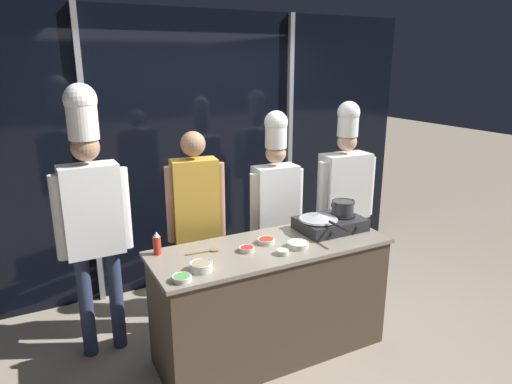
% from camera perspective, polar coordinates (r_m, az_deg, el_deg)
% --- Properties ---
extents(ground_plane, '(24.00, 24.00, 0.00)m').
position_cam_1_polar(ground_plane, '(3.86, 1.81, -19.17)').
color(ground_plane, gray).
extents(window_wall_back, '(4.93, 0.09, 2.70)m').
position_cam_1_polar(window_wall_back, '(4.62, -7.29, 5.00)').
color(window_wall_back, black).
rests_on(window_wall_back, ground_plane).
extents(demo_counter, '(1.81, 0.67, 0.91)m').
position_cam_1_polar(demo_counter, '(3.62, 1.87, -13.29)').
color(demo_counter, '#4C3D2D').
rests_on(demo_counter, ground_plane).
extents(portable_stove, '(0.52, 0.38, 0.11)m').
position_cam_1_polar(portable_stove, '(3.76, 9.25, -3.91)').
color(portable_stove, '#28282B').
rests_on(portable_stove, demo_counter).
extents(frying_pan, '(0.32, 0.55, 0.04)m').
position_cam_1_polar(frying_pan, '(3.66, 7.83, -3.15)').
color(frying_pan, '#ADAFB5').
rests_on(frying_pan, portable_stove).
extents(stock_pot, '(0.21, 0.18, 0.12)m').
position_cam_1_polar(stock_pot, '(3.79, 10.80, -1.90)').
color(stock_pot, '#333335').
rests_on(stock_pot, portable_stove).
extents(squeeze_bottle_chili, '(0.06, 0.06, 0.17)m').
position_cam_1_polar(squeeze_bottle_chili, '(3.32, -12.28, -6.31)').
color(squeeze_bottle_chili, red).
rests_on(squeeze_bottle_chili, demo_counter).
extents(prep_bowl_bell_pepper, '(0.11, 0.11, 0.03)m').
position_cam_1_polar(prep_bowl_bell_pepper, '(3.31, -1.16, -7.12)').
color(prep_bowl_bell_pepper, silver).
rests_on(prep_bowl_bell_pepper, demo_counter).
extents(prep_bowl_mushrooms, '(0.15, 0.15, 0.06)m').
position_cam_1_polar(prep_bowl_mushrooms, '(3.04, -6.86, -9.16)').
color(prep_bowl_mushrooms, silver).
rests_on(prep_bowl_mushrooms, demo_counter).
extents(prep_bowl_chili_flakes, '(0.13, 0.13, 0.04)m').
position_cam_1_polar(prep_bowl_chili_flakes, '(3.45, 1.26, -6.09)').
color(prep_bowl_chili_flakes, silver).
rests_on(prep_bowl_chili_flakes, demo_counter).
extents(prep_bowl_noodles, '(0.16, 0.16, 0.04)m').
position_cam_1_polar(prep_bowl_noodles, '(3.39, 5.28, -6.53)').
color(prep_bowl_noodles, silver).
rests_on(prep_bowl_noodles, demo_counter).
extents(prep_bowl_bean_sprouts, '(0.09, 0.09, 0.03)m').
position_cam_1_polar(prep_bowl_bean_sprouts, '(3.27, 3.34, -7.46)').
color(prep_bowl_bean_sprouts, silver).
rests_on(prep_bowl_bean_sprouts, demo_counter).
extents(prep_bowl_scallions, '(0.12, 0.12, 0.04)m').
position_cam_1_polar(prep_bowl_scallions, '(2.93, -9.26, -10.56)').
color(prep_bowl_scallions, silver).
rests_on(prep_bowl_scallions, demo_counter).
extents(serving_spoon_slotted, '(0.26, 0.06, 0.02)m').
position_cam_1_polar(serving_spoon_slotted, '(3.33, -5.73, -7.29)').
color(serving_spoon_slotted, olive).
rests_on(serving_spoon_slotted, demo_counter).
extents(chef_head, '(0.54, 0.23, 2.09)m').
position_cam_1_polar(chef_head, '(3.53, -19.91, -1.32)').
color(chef_head, '#2D3856').
rests_on(chef_head, ground_plane).
extents(person_guest, '(0.47, 0.23, 1.71)m').
position_cam_1_polar(person_guest, '(3.72, -7.55, -2.49)').
color(person_guest, '#2D3856').
rests_on(person_guest, ground_plane).
extents(chef_sous, '(0.51, 0.22, 1.83)m').
position_cam_1_polar(chef_sous, '(4.04, 2.43, -0.65)').
color(chef_sous, '#232326').
rests_on(chef_sous, ground_plane).
extents(chef_line, '(0.61, 0.27, 1.88)m').
position_cam_1_polar(chef_line, '(4.43, 11.02, 0.55)').
color(chef_line, '#232326').
rests_on(chef_line, ground_plane).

